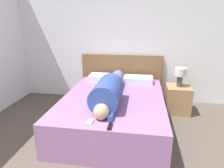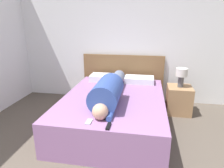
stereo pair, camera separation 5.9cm
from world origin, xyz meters
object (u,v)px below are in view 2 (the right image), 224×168
Objects in this scene: bed at (114,110)px; pillow_near_headboard at (105,78)px; tv_remote at (108,126)px; cell_phone at (89,122)px; pillow_second at (139,80)px; nightstand at (179,100)px; person_lying at (110,90)px; table_lamp at (182,75)px.

bed is 3.61× the size of pillow_near_headboard.
tv_remote is 0.26m from cell_phone.
pillow_second is 3.65× the size of tv_remote.
nightstand reaches higher than bed.
cell_phone is (-0.25, 0.07, -0.01)m from tv_remote.
pillow_near_headboard is (-0.27, 0.99, -0.10)m from person_lying.
pillow_near_headboard reaches higher than cell_phone.
pillow_second is at bearing 73.45° from cell_phone.
pillow_second is at bearing 66.36° from bed.
person_lying reaches higher than pillow_near_headboard.
person_lying is at bearing -143.57° from table_lamp.
tv_remote reaches higher than bed.
table_lamp is (1.09, 0.65, 0.48)m from bed.
nightstand is 3.30× the size of tv_remote.
nightstand is 0.81m from pillow_second.
tv_remote is at bearing -121.85° from table_lamp.
pillow_second is (0.35, 0.81, 0.30)m from bed.
bed is at bearing -113.64° from pillow_second.
tv_remote is (-0.99, -1.59, -0.22)m from table_lamp.
pillow_second reaches higher than cell_phone.
pillow_near_headboard is (-1.39, 0.16, -0.17)m from table_lamp.
pillow_near_headboard is at bearing 110.57° from bed.
cell_phone is (-1.24, -1.52, 0.25)m from nightstand.
table_lamp reaches higher than nightstand.
tv_remote is at bearing -16.47° from cell_phone.
nightstand is 0.47m from table_lamp.
table_lamp is 2.25× the size of tv_remote.
person_lying reaches higher than pillow_second.
table_lamp is 1.41m from pillow_near_headboard.
bed is 16.01× the size of cell_phone.
nightstand is (1.09, 0.65, 0.00)m from bed.
bed is 0.45m from person_lying.
pillow_second is (-0.73, 0.16, -0.18)m from table_lamp.
nightstand is 3.81× the size of cell_phone.
nightstand is 0.86× the size of pillow_near_headboard.
person_lying is 2.95× the size of pillow_near_headboard.
nightstand is at bearing -12.61° from pillow_second.
person_lying is 13.07× the size of cell_phone.
pillow_second is (0.39, 0.99, -0.11)m from person_lying.
tv_remote is at bearing -80.24° from person_lying.
tv_remote is at bearing -98.25° from pillow_second.
bed is 1.22× the size of person_lying.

